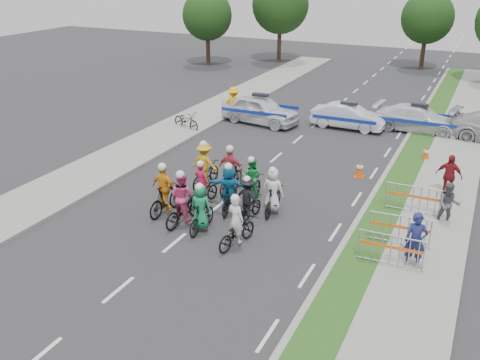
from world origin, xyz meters
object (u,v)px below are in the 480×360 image
at_px(police_car_2, 418,119).
at_px(rider_9, 231,174).
at_px(rider_4, 248,203).
at_px(rider_10, 205,169).
at_px(tree_3, 280,5).
at_px(cone_1, 426,154).
at_px(spectator_2, 449,176).
at_px(parked_bike, 186,120).
at_px(barrier_2, 412,200).
at_px(rider_8, 252,184).
at_px(spectator_0, 416,241).
at_px(rider_1, 201,212).
at_px(tree_4, 427,18).
at_px(cone_0, 360,169).
at_px(barrier_0, 390,252).
at_px(barrier_1, 399,231).
at_px(rider_7, 273,195).
at_px(rider_0, 236,229).
at_px(rider_2, 183,204).
at_px(rider_6, 202,190).
at_px(marshal_hiviz, 234,104).
at_px(tree_0, 207,15).
at_px(rider_5, 229,191).
at_px(rider_3, 165,194).
at_px(spectator_1, 448,205).
at_px(police_car_0, 260,110).

bearing_deg(police_car_2, rider_9, 159.28).
height_order(rider_4, police_car_2, rider_4).
height_order(rider_10, tree_3, tree_3).
xyz_separation_m(rider_4, cone_1, (4.92, 9.07, -0.34)).
xyz_separation_m(rider_4, rider_10, (-2.86, 2.04, 0.09)).
relative_size(rider_9, spectator_2, 1.16).
bearing_deg(parked_bike, rider_10, -124.60).
distance_m(spectator_2, barrier_2, 2.46).
xyz_separation_m(rider_8, spectator_0, (6.43, -2.32, 0.22)).
bearing_deg(rider_1, rider_4, -128.89).
xyz_separation_m(spectator_0, parked_bike, (-13.45, 9.18, -0.39)).
bearing_deg(tree_4, rider_8, -94.00).
bearing_deg(tree_3, cone_0, -61.02).
xyz_separation_m(barrier_0, cone_1, (-0.29, 10.11, -0.22)).
bearing_deg(spectator_0, barrier_1, 112.76).
height_order(rider_7, cone_0, rider_7).
relative_size(spectator_2, tree_4, 0.28).
xyz_separation_m(rider_0, rider_2, (-2.39, 0.64, 0.13)).
bearing_deg(rider_4, rider_6, -6.19).
height_order(barrier_2, cone_0, barrier_2).
distance_m(rider_6, parked_bike, 9.72).
bearing_deg(rider_10, parked_bike, -51.22).
distance_m(rider_7, barrier_2, 5.09).
bearing_deg(rider_6, rider_9, -98.61).
xyz_separation_m(marshal_hiviz, cone_0, (8.70, -5.49, -0.62)).
height_order(police_car_2, cone_1, police_car_2).
relative_size(rider_9, tree_0, 0.32).
bearing_deg(rider_9, rider_6, 72.19).
distance_m(rider_5, cone_0, 6.50).
relative_size(cone_1, tree_0, 0.11).
bearing_deg(barrier_0, barrier_2, 90.00).
bearing_deg(marshal_hiviz, rider_3, 100.56).
bearing_deg(tree_4, parked_bike, -111.66).
bearing_deg(rider_0, rider_8, -61.90).
distance_m(rider_2, rider_4, 2.29).
relative_size(rider_1, barrier_1, 0.91).
height_order(rider_9, tree_0, tree_0).
bearing_deg(spectator_1, spectator_0, -108.42).
height_order(rider_10, barrier_1, rider_10).
xyz_separation_m(rider_6, tree_4, (3.63, 30.98, 3.59)).
bearing_deg(police_car_2, rider_7, 170.10).
xyz_separation_m(rider_0, cone_1, (4.49, 10.89, -0.28)).
distance_m(spectator_0, spectator_1, 3.38).
relative_size(rider_9, tree_4, 0.32).
distance_m(rider_10, tree_0, 26.83).
bearing_deg(barrier_2, rider_8, -166.44).
relative_size(rider_0, marshal_hiviz, 1.01).
relative_size(rider_7, rider_10, 0.93).
distance_m(marshal_hiviz, cone_1, 11.25).
distance_m(police_car_0, barrier_2, 12.73).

